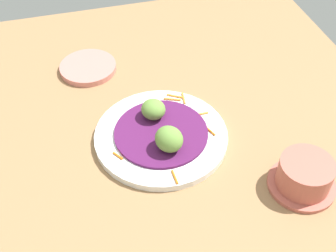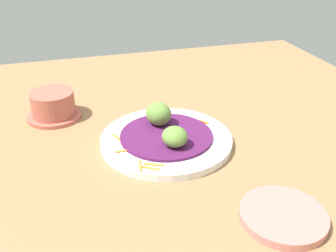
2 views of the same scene
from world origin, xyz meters
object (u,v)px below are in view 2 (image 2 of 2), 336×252
(main_plate, at_px, (166,140))
(guac_scoop_center, at_px, (159,114))
(guac_scoop_left, at_px, (175,137))
(terracotta_bowl, at_px, (53,106))
(side_plate_small, at_px, (283,216))

(main_plate, relative_size, guac_scoop_center, 4.74)
(main_plate, bearing_deg, guac_scoop_center, 94.42)
(guac_scoop_left, distance_m, guac_scoop_center, 0.09)
(main_plate, distance_m, guac_scoop_left, 0.06)
(guac_scoop_center, height_order, terracotta_bowl, guac_scoop_center)
(guac_scoop_left, bearing_deg, guac_scoop_center, 94.42)
(guac_scoop_left, distance_m, side_plate_small, 0.24)
(guac_scoop_left, bearing_deg, side_plate_small, -64.22)
(side_plate_small, xyz_separation_m, terracotta_bowl, (-0.31, 0.43, 0.02))
(main_plate, xyz_separation_m, side_plate_small, (0.11, -0.26, -0.00))
(terracotta_bowl, bearing_deg, main_plate, -40.25)
(main_plate, bearing_deg, terracotta_bowl, 139.75)
(guac_scoop_left, height_order, guac_scoop_center, guac_scoop_center)
(main_plate, bearing_deg, guac_scoop_left, -85.58)
(main_plate, height_order, guac_scoop_left, guac_scoop_left)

